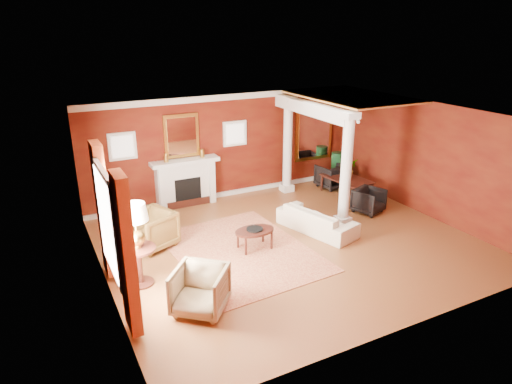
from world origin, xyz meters
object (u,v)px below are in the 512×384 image
side_table (136,230)px  dining_table (347,181)px  sofa (317,216)px  armchair_stripe (200,288)px  armchair_leopard (151,228)px  coffee_table (255,232)px

side_table → dining_table: side_table is taller
sofa → dining_table: bearing=-69.1°
sofa → side_table: (-4.34, -0.46, 0.75)m
side_table → dining_table: 6.86m
armchair_stripe → side_table: size_ratio=0.54×
armchair_leopard → side_table: 1.68m
dining_table → sofa: bearing=121.1°
coffee_table → dining_table: (3.91, 1.79, 0.00)m
armchair_leopard → coffee_table: (1.99, -1.12, -0.05)m
armchair_stripe → dining_table: armchair_stripe is taller
armchair_leopard → dining_table: armchair_leopard is taller
armchair_leopard → armchair_stripe: (0.11, -2.75, -0.02)m
armchair_leopard → sofa: bearing=52.6°
dining_table → armchair_stripe: bearing=114.5°
coffee_table → dining_table: size_ratio=0.61×
sofa → coffee_table: size_ratio=2.19×
armchair_stripe → side_table: bearing=158.4°
side_table → dining_table: bearing=17.8°
armchair_stripe → dining_table: bearing=71.0°
coffee_table → side_table: size_ratio=0.55×
sofa → armchair_stripe: 4.05m
armchair_leopard → side_table: (-0.60, -1.42, 0.67)m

